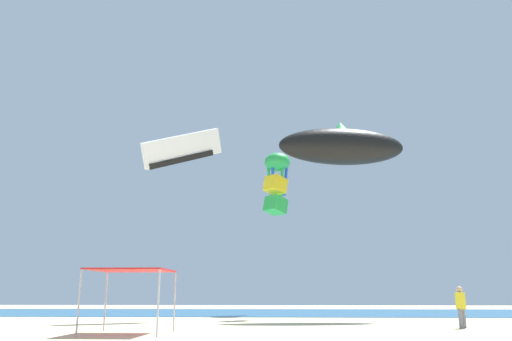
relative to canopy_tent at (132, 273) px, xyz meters
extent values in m
cube|color=#28608C|center=(4.44, 23.80, -2.36)|extent=(110.00, 18.60, 0.03)
cylinder|color=#B2B2B7|center=(-1.50, -1.46, -1.15)|extent=(0.07, 0.07, 2.45)
cylinder|color=#B2B2B7|center=(1.50, -1.46, -1.15)|extent=(0.07, 0.07, 2.45)
cylinder|color=#B2B2B7|center=(-1.50, 1.46, -1.15)|extent=(0.07, 0.07, 2.45)
cylinder|color=#B2B2B7|center=(1.50, 1.46, -1.15)|extent=(0.07, 0.07, 2.45)
cube|color=red|center=(0.00, 0.00, 0.10)|extent=(3.08, 2.99, 0.06)
cylinder|color=slate|center=(14.30, 3.92, -1.95)|extent=(0.17, 0.17, 0.86)
cylinder|color=slate|center=(14.54, 4.15, -1.95)|extent=(0.17, 0.17, 0.86)
cylinder|color=yellow|center=(14.42, 4.03, -1.14)|extent=(0.45, 0.45, 0.75)
sphere|color=tan|center=(14.42, 4.03, -0.63)|extent=(0.28, 0.28, 0.28)
cube|color=yellow|center=(5.76, 12.83, 6.39)|extent=(1.77, 1.77, 1.26)
cube|color=green|center=(5.76, 12.83, 4.98)|extent=(1.77, 1.77, 1.26)
cube|color=white|center=(-0.25, 10.53, 8.42)|extent=(4.71, 3.89, 3.51)
cube|color=black|center=(-0.25, 10.53, 7.65)|extent=(3.71, 2.66, 1.94)
ellipsoid|color=green|center=(5.88, 19.75, 9.84)|extent=(2.14, 2.14, 1.54)
cylinder|color=green|center=(5.23, 19.76, 8.19)|extent=(0.47, 0.24, 2.37)
cylinder|color=blue|center=(5.55, 19.19, 7.84)|extent=(0.39, 0.50, 3.09)
cylinder|color=green|center=(6.20, 19.19, 7.48)|extent=(0.42, 0.56, 3.79)
cylinder|color=blue|center=(6.53, 19.75, 8.19)|extent=(0.47, 0.24, 2.37)
cylinder|color=green|center=(6.21, 20.31, 7.84)|extent=(0.39, 0.50, 3.09)
cylinder|color=blue|center=(5.56, 20.32, 7.48)|extent=(0.42, 0.56, 3.79)
ellipsoid|color=black|center=(10.14, 11.21, 8.56)|extent=(8.63, 3.98, 2.84)
cone|color=green|center=(10.14, 11.21, 9.86)|extent=(1.39, 1.51, 1.08)
camera|label=1|loc=(6.07, -20.35, -0.85)|focal=34.92mm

